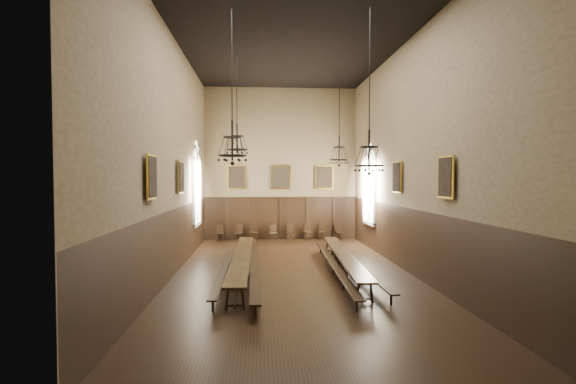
{
  "coord_description": "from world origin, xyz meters",
  "views": [
    {
      "loc": [
        -1.27,
        -15.78,
        3.69
      ],
      "look_at": [
        -0.08,
        1.5,
        3.08
      ],
      "focal_mm": 26.0,
      "sensor_mm": 36.0,
      "label": 1
    }
  ],
  "objects": [
    {
      "name": "floor",
      "position": [
        0.0,
        0.0,
        -0.01
      ],
      "size": [
        9.0,
        18.0,
        0.02
      ],
      "primitive_type": "cube",
      "color": "black",
      "rests_on": "ground"
    },
    {
      "name": "ceiling",
      "position": [
        0.0,
        0.0,
        9.01
      ],
      "size": [
        9.0,
        18.0,
        0.02
      ],
      "primitive_type": "cube",
      "color": "black",
      "rests_on": "ground"
    },
    {
      "name": "wall_back",
      "position": [
        0.0,
        9.01,
        4.5
      ],
      "size": [
        9.0,
        0.02,
        9.0
      ],
      "primitive_type": "cube",
      "color": "#8C7556",
      "rests_on": "ground"
    },
    {
      "name": "wall_front",
      "position": [
        0.0,
        -9.01,
        4.5
      ],
      "size": [
        9.0,
        0.02,
        9.0
      ],
      "primitive_type": "cube",
      "color": "#8C7556",
      "rests_on": "ground"
    },
    {
      "name": "wall_left",
      "position": [
        -4.51,
        0.0,
        4.5
      ],
      "size": [
        0.02,
        18.0,
        9.0
      ],
      "primitive_type": "cube",
      "color": "#8C7556",
      "rests_on": "ground"
    },
    {
      "name": "wall_right",
      "position": [
        4.51,
        0.0,
        4.5
      ],
      "size": [
        0.02,
        18.0,
        9.0
      ],
      "primitive_type": "cube",
      "color": "#8C7556",
      "rests_on": "ground"
    },
    {
      "name": "wainscot_panelling",
      "position": [
        0.0,
        0.0,
        1.25
      ],
      "size": [
        9.0,
        18.0,
        2.5
      ],
      "primitive_type": null,
      "color": "black",
      "rests_on": "floor"
    },
    {
      "name": "table_left",
      "position": [
        -1.93,
        0.06,
        0.37
      ],
      "size": [
        0.73,
        9.51,
        0.74
      ],
      "rotation": [
        0.0,
        0.0,
        -0.01
      ],
      "color": "black",
      "rests_on": "floor"
    },
    {
      "name": "table_right",
      "position": [
        2.02,
        0.23,
        0.35
      ],
      "size": [
        1.09,
        9.04,
        0.7
      ],
      "rotation": [
        0.0,
        0.0,
        -0.05
      ],
      "color": "black",
      "rests_on": "floor"
    },
    {
      "name": "bench_left_outer",
      "position": [
        -2.57,
        -0.11,
        0.26
      ],
      "size": [
        0.3,
        9.23,
        0.42
      ],
      "rotation": [
        0.0,
        0.0,
        0.0
      ],
      "color": "black",
      "rests_on": "floor"
    },
    {
      "name": "bench_left_inner",
      "position": [
        -1.46,
        -0.11,
        0.3
      ],
      "size": [
        0.48,
        10.51,
        0.47
      ],
      "rotation": [
        0.0,
        0.0,
        0.02
      ],
      "color": "black",
      "rests_on": "floor"
    },
    {
      "name": "bench_right_inner",
      "position": [
        1.54,
        -0.24,
        0.28
      ],
      "size": [
        0.63,
        9.66,
        0.43
      ],
      "rotation": [
        0.0,
        0.0,
        -0.04
      ],
      "color": "black",
      "rests_on": "floor"
    },
    {
      "name": "bench_right_outer",
      "position": [
        2.45,
        0.06,
        0.26
      ],
      "size": [
        0.43,
        9.07,
        0.41
      ],
      "rotation": [
        0.0,
        0.0,
        0.02
      ],
      "color": "black",
      "rests_on": "floor"
    },
    {
      "name": "chair_0",
      "position": [
        -3.55,
        8.48,
        0.28
      ],
      "size": [
        0.47,
        0.47,
        0.91
      ],
      "rotation": [
        0.0,
        0.0,
        0.19
      ],
      "color": "black",
      "rests_on": "floor"
    },
    {
      "name": "chair_1",
      "position": [
        -2.47,
        8.52,
        0.28
      ],
      "size": [
        0.51,
        0.51,
        0.93
      ],
      "rotation": [
        0.0,
        0.0,
        -0.28
      ],
      "color": "black",
      "rests_on": "floor"
    },
    {
      "name": "chair_2",
      "position": [
        -1.61,
        8.55,
        0.3
      ],
      "size": [
        0.45,
        0.45,
        0.99
      ],
      "rotation": [
        0.0,
        0.0,
        -0.03
      ],
      "color": "black",
      "rests_on": "floor"
    },
    {
      "name": "chair_3",
      "position": [
        -0.44,
        8.55,
        0.27
      ],
      "size": [
        0.49,
        0.49,
        0.89
      ],
      "rotation": [
        0.0,
        0.0,
        0.31
      ],
      "color": "black",
      "rests_on": "floor"
    },
    {
      "name": "chair_4",
      "position": [
        0.57,
        8.58,
        0.28
      ],
      "size": [
        0.45,
        0.45,
        0.93
      ],
      "rotation": [
        0.0,
        0.0,
        0.1
      ],
      "color": "black",
      "rests_on": "floor"
    },
    {
      "name": "chair_5",
      "position": [
        1.57,
        8.55,
        0.28
      ],
      "size": [
        0.43,
        0.43,
        0.93
      ],
      "rotation": [
        0.0,
        0.0,
        0.06
      ],
      "color": "black",
      "rests_on": "floor"
    },
    {
      "name": "chair_6",
      "position": [
        2.43,
        8.51,
        0.29
      ],
      "size": [
        0.54,
        0.54,
        0.97
      ],
      "rotation": [
        0.0,
        0.0,
        -0.31
      ],
      "color": "black",
      "rests_on": "floor"
    },
    {
      "name": "chair_7",
      "position": [
        3.4,
        8.59,
        0.27
      ],
      "size": [
        0.4,
        0.4,
        0.9
      ],
      "rotation": [
        0.0,
        0.0,
        -0.01
      ],
      "color": "black",
      "rests_on": "floor"
    },
    {
      "name": "chandelier_back_left",
      "position": [
        -2.26,
        2.95,
        5.19
      ],
      "size": [
        0.94,
        0.94,
        4.24
      ],
      "color": "black",
      "rests_on": "ceiling"
    },
    {
      "name": "chandelier_back_right",
      "position": [
        2.34,
        2.92,
        4.79
      ],
      "size": [
        0.89,
        0.89,
        4.67
      ],
      "color": "black",
      "rests_on": "ceiling"
    },
    {
      "name": "chandelier_front_left",
      "position": [
        -2.13,
        -2.44,
        4.68
      ],
      "size": [
        0.9,
        0.9,
        4.78
      ],
      "color": "black",
      "rests_on": "ceiling"
    },
    {
      "name": "chandelier_front_right",
      "position": [
        2.19,
        -2.81,
        4.37
      ],
      "size": [
        0.92,
        0.92,
        5.11
      ],
      "color": "black",
      "rests_on": "ceiling"
    },
    {
      "name": "portrait_back_0",
      "position": [
        -2.6,
        8.88,
        3.7
      ],
      "size": [
        1.1,
        0.12,
        1.4
      ],
      "color": "gold",
      "rests_on": "wall_back"
    },
    {
      "name": "portrait_back_1",
      "position": [
        0.0,
        8.88,
        3.7
      ],
      "size": [
        1.1,
        0.12,
        1.4
      ],
      "color": "gold",
      "rests_on": "wall_back"
    },
    {
      "name": "portrait_back_2",
      "position": [
        2.6,
        8.88,
        3.7
      ],
      "size": [
        1.1,
        0.12,
        1.4
      ],
      "color": "gold",
      "rests_on": "wall_back"
    },
    {
      "name": "portrait_left_0",
      "position": [
        -4.38,
        1.0,
        3.7
      ],
      "size": [
        0.12,
        1.0,
        1.3
      ],
      "color": "gold",
      "rests_on": "wall_left"
    },
    {
      "name": "portrait_left_1",
      "position": [
        -4.38,
        -3.5,
        3.7
      ],
      "size": [
        0.12,
        1.0,
        1.3
      ],
      "color": "gold",
      "rests_on": "wall_left"
    },
    {
      "name": "portrait_right_0",
      "position": [
        4.38,
        1.0,
        3.7
      ],
      "size": [
        0.12,
        1.0,
        1.3
      ],
      "color": "gold",
      "rests_on": "wall_right"
    },
    {
      "name": "portrait_right_1",
      "position": [
        4.38,
        -3.5,
        3.7
      ],
      "size": [
        0.12,
        1.0,
        1.3
      ],
      "color": "gold",
      "rests_on": "wall_right"
    },
    {
      "name": "window_right",
      "position": [
        4.43,
        5.5,
        3.4
      ],
      "size": [
        0.2,
        2.2,
        4.6
      ],
      "primitive_type": null,
      "color": "white",
      "rests_on": "wall_right"
    },
    {
      "name": "window_left",
      "position": [
        -4.43,
        5.5,
        3.4
      ],
      "size": [
        0.2,
        2.2,
        4.6
      ],
      "primitive_type": null,
      "color": "white",
      "rests_on": "wall_left"
    }
  ]
}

